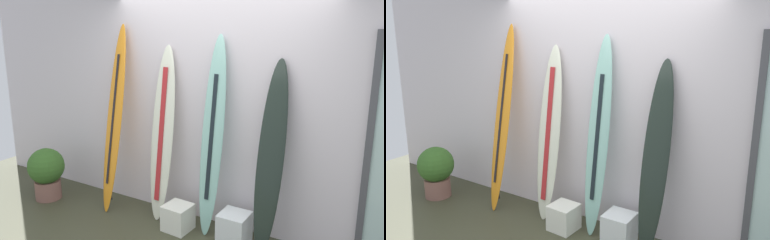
# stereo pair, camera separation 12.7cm
# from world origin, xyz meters

# --- Properties ---
(wall_back) EXTENTS (7.20, 0.20, 2.80)m
(wall_back) POSITION_xyz_m (0.00, 1.30, 1.40)
(wall_back) COLOR silver
(wall_back) RESTS_ON ground
(surfboard_sunset) EXTENTS (0.25, 0.50, 2.23)m
(surfboard_sunset) POSITION_xyz_m (-1.18, 0.92, 1.10)
(surfboard_sunset) COLOR orange
(surfboard_sunset) RESTS_ON ground
(surfboard_ivory) EXTENTS (0.29, 0.35, 2.00)m
(surfboard_ivory) POSITION_xyz_m (-0.55, 1.01, 1.00)
(surfboard_ivory) COLOR silver
(surfboard_ivory) RESTS_ON ground
(surfboard_seafoam) EXTENTS (0.27, 0.35, 2.12)m
(surfboard_seafoam) POSITION_xyz_m (0.09, 1.01, 1.06)
(surfboard_seafoam) COLOR #8EC7B9
(surfboard_seafoam) RESTS_ON ground
(surfboard_charcoal) EXTENTS (0.27, 0.41, 1.91)m
(surfboard_charcoal) POSITION_xyz_m (0.74, 0.98, 0.95)
(surfboard_charcoal) COLOR #1F2A23
(surfboard_charcoal) RESTS_ON ground
(display_block_left) EXTENTS (0.30, 0.30, 0.29)m
(display_block_left) POSITION_xyz_m (-0.23, 0.83, 0.14)
(display_block_left) COLOR white
(display_block_left) RESTS_ON ground
(display_block_center) EXTENTS (0.30, 0.30, 0.33)m
(display_block_center) POSITION_xyz_m (0.42, 0.90, 0.16)
(display_block_center) COLOR white
(display_block_center) RESTS_ON ground
(potted_plant) EXTENTS (0.46, 0.46, 0.67)m
(potted_plant) POSITION_xyz_m (-2.12, 0.63, 0.38)
(potted_plant) COLOR brown
(potted_plant) RESTS_ON ground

